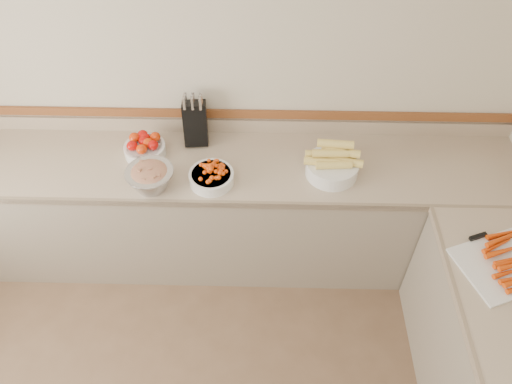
{
  "coord_description": "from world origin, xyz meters",
  "views": [
    {
      "loc": [
        0.4,
        -0.56,
        3.05
      ],
      "look_at": [
        0.35,
        1.35,
        1.0
      ],
      "focal_mm": 35.0,
      "sensor_mm": 36.0,
      "label": 1
    }
  ],
  "objects_px": {
    "cherry_tomato_bowl": "(211,176)",
    "cutting_board": "(506,261)",
    "corn_bowl": "(332,164)",
    "tomato_bowl": "(145,147)",
    "knife_block": "(195,122)",
    "rhubarb_bowl": "(150,177)"
  },
  "relations": [
    {
      "from": "cutting_board",
      "to": "tomato_bowl",
      "type": "bearing_deg",
      "value": 158.48
    },
    {
      "from": "tomato_bowl",
      "to": "corn_bowl",
      "type": "relative_size",
      "value": 0.74
    },
    {
      "from": "cherry_tomato_bowl",
      "to": "cutting_board",
      "type": "relative_size",
      "value": 0.47
    },
    {
      "from": "knife_block",
      "to": "cutting_board",
      "type": "xyz_separation_m",
      "value": [
        1.7,
        -0.93,
        -0.13
      ]
    },
    {
      "from": "knife_block",
      "to": "corn_bowl",
      "type": "relative_size",
      "value": 1.02
    },
    {
      "from": "corn_bowl",
      "to": "rhubarb_bowl",
      "type": "bearing_deg",
      "value": -172.46
    },
    {
      "from": "knife_block",
      "to": "tomato_bowl",
      "type": "height_order",
      "value": "knife_block"
    },
    {
      "from": "knife_block",
      "to": "cherry_tomato_bowl",
      "type": "bearing_deg",
      "value": -71.28
    },
    {
      "from": "cherry_tomato_bowl",
      "to": "rhubarb_bowl",
      "type": "bearing_deg",
      "value": -171.68
    },
    {
      "from": "cherry_tomato_bowl",
      "to": "corn_bowl",
      "type": "relative_size",
      "value": 0.77
    },
    {
      "from": "knife_block",
      "to": "tomato_bowl",
      "type": "bearing_deg",
      "value": -155.88
    },
    {
      "from": "knife_block",
      "to": "tomato_bowl",
      "type": "relative_size",
      "value": 1.39
    },
    {
      "from": "cherry_tomato_bowl",
      "to": "rhubarb_bowl",
      "type": "xyz_separation_m",
      "value": [
        -0.35,
        -0.05,
        0.03
      ]
    },
    {
      "from": "knife_block",
      "to": "corn_bowl",
      "type": "xyz_separation_m",
      "value": [
        0.85,
        -0.29,
        -0.07
      ]
    },
    {
      "from": "tomato_bowl",
      "to": "corn_bowl",
      "type": "height_order",
      "value": "corn_bowl"
    },
    {
      "from": "rhubarb_bowl",
      "to": "tomato_bowl",
      "type": "bearing_deg",
      "value": 106.95
    },
    {
      "from": "cherry_tomato_bowl",
      "to": "tomato_bowl",
      "type": "bearing_deg",
      "value": 151.44
    },
    {
      "from": "cherry_tomato_bowl",
      "to": "rhubarb_bowl",
      "type": "distance_m",
      "value": 0.36
    },
    {
      "from": "corn_bowl",
      "to": "tomato_bowl",
      "type": "bearing_deg",
      "value": 172.73
    },
    {
      "from": "corn_bowl",
      "to": "rhubarb_bowl",
      "type": "distance_m",
      "value": 1.08
    },
    {
      "from": "corn_bowl",
      "to": "rhubarb_bowl",
      "type": "relative_size",
      "value": 1.25
    },
    {
      "from": "cherry_tomato_bowl",
      "to": "cutting_board",
      "type": "distance_m",
      "value": 1.67
    }
  ]
}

